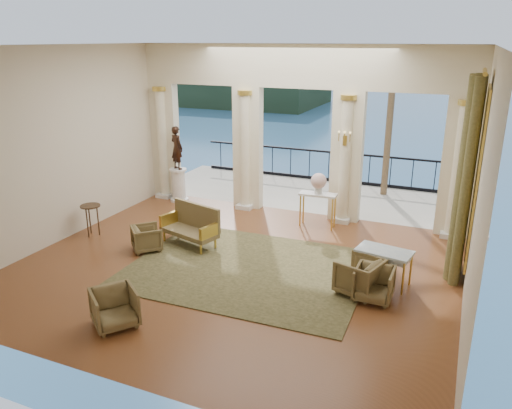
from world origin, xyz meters
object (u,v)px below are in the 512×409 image
at_px(armchair_a, 114,306).
at_px(armchair_d, 147,237).
at_px(settee, 192,225).
at_px(armchair_b, 374,282).
at_px(statue, 177,148).
at_px(console_table, 318,199).
at_px(side_table, 91,210).
at_px(armchair_c, 359,275).
at_px(pedestal, 179,186).
at_px(game_table, 384,254).

xyz_separation_m(armchair_a, armchair_d, (-1.36, 2.86, -0.04)).
height_order(armchair_d, settee, settee).
bearing_deg(armchair_d, armchair_b, -138.33).
relative_size(settee, statue, 1.23).
xyz_separation_m(armchair_d, console_table, (3.14, 2.99, 0.42)).
bearing_deg(side_table, armchair_a, -44.60).
distance_m(armchair_c, side_table, 6.67).
relative_size(armchair_a, side_table, 0.93).
bearing_deg(pedestal, side_table, -98.84).
height_order(armchair_c, console_table, console_table).
bearing_deg(settee, armchair_a, -64.75).
xyz_separation_m(armchair_b, armchair_d, (-5.19, 0.25, -0.03)).
distance_m(armchair_a, armchair_b, 4.63).
bearing_deg(armchair_b, armchair_c, 155.32).
height_order(settee, statue, statue).
height_order(armchair_c, side_table, side_table).
xyz_separation_m(armchair_c, statue, (-6.15, 3.56, 1.22)).
bearing_deg(armchair_b, console_table, 122.46).
height_order(game_table, console_table, console_table).
distance_m(armchair_d, side_table, 1.81).
distance_m(settee, console_table, 3.28).
relative_size(pedestal, statue, 0.78).
height_order(pedestal, statue, statue).
distance_m(settee, pedestal, 3.38).
bearing_deg(settee, console_table, 59.26).
relative_size(armchair_b, side_table, 0.90).
xyz_separation_m(armchair_c, armchair_d, (-4.89, 0.11, -0.07)).
bearing_deg(side_table, settee, 11.52).
relative_size(armchair_b, pedestal, 0.72).
relative_size(game_table, side_table, 1.45).
relative_size(armchair_c, pedestal, 0.79).
height_order(armchair_a, console_table, console_table).
bearing_deg(pedestal, armchair_a, -67.36).
xyz_separation_m(armchair_b, statue, (-6.46, 3.70, 1.26)).
height_order(game_table, side_table, side_table).
distance_m(armchair_b, pedestal, 7.44).
distance_m(game_table, pedestal, 7.15).
relative_size(armchair_b, console_table, 0.73).
bearing_deg(game_table, armchair_b, -83.39).
distance_m(game_table, side_table, 7.00).
relative_size(armchair_d, console_table, 0.67).
distance_m(armchair_a, game_table, 5.11).
relative_size(game_table, console_table, 1.17).
bearing_deg(armchair_a, armchair_d, 63.26).
distance_m(armchair_a, side_table, 4.40).
relative_size(pedestal, console_table, 1.02).
bearing_deg(pedestal, game_table, -24.64).
height_order(pedestal, console_table, pedestal).
relative_size(armchair_a, armchair_c, 0.94).
bearing_deg(game_table, armchair_d, -164.92).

